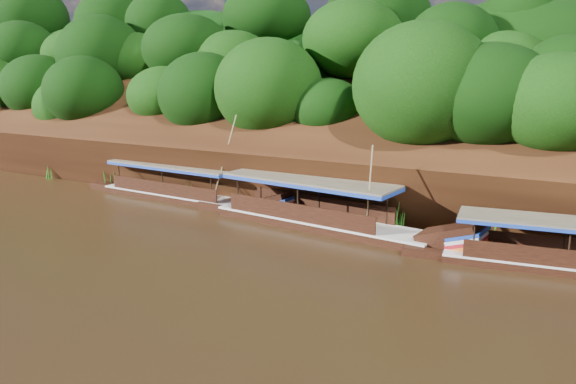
{
  "coord_description": "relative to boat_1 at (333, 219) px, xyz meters",
  "views": [
    {
      "loc": [
        11.71,
        -20.12,
        8.91
      ],
      "look_at": [
        -3.47,
        7.0,
        1.97
      ],
      "focal_mm": 35.0,
      "sensor_mm": 36.0,
      "label": 1
    }
  ],
  "objects": [
    {
      "name": "ground",
      "position": [
        0.81,
        -7.39,
        -0.62
      ],
      "size": [
        160.0,
        160.0,
        0.0
      ],
      "primitive_type": "plane",
      "color": "black",
      "rests_on": "ground"
    },
    {
      "name": "boat_1",
      "position": [
        0.0,
        0.0,
        0.0
      ],
      "size": [
        15.91,
        3.97,
        5.61
      ],
      "rotation": [
        0.0,
        0.0,
        -0.11
      ],
      "color": "black",
      "rests_on": "ground"
    },
    {
      "name": "boat_2",
      "position": [
        -11.3,
        1.55,
        -0.07
      ],
      "size": [
        15.42,
        2.95,
        6.44
      ],
      "rotation": [
        0.0,
        0.0,
        -0.05
      ],
      "color": "black",
      "rests_on": "ground"
    },
    {
      "name": "riverbank",
      "position": [
        0.8,
        15.33,
        1.27
      ],
      "size": [
        120.0,
        30.06,
        19.4
      ],
      "color": "black",
      "rests_on": "ground"
    },
    {
      "name": "reeds",
      "position": [
        -2.05,
        2.05,
        0.27
      ],
      "size": [
        47.69,
        1.96,
        2.28
      ],
      "color": "#2A6619",
      "rests_on": "ground"
    }
  ]
}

